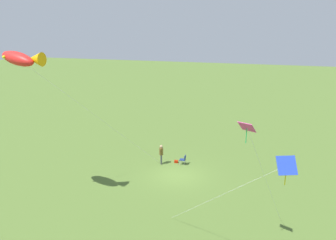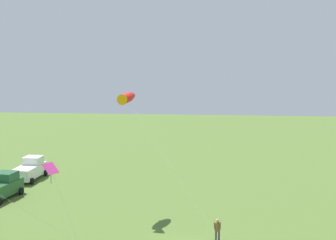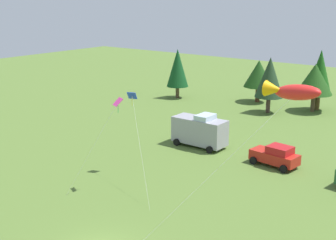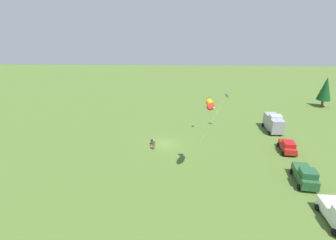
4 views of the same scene
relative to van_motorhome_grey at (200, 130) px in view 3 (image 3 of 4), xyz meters
name	(u,v)px [view 3 (image 3 of 4)]	position (x,y,z in m)	size (l,w,h in m)	color
van_motorhome_grey	(200,130)	(0.00, 0.00, 0.00)	(5.40, 2.61, 3.34)	#9695A0
car_red_sedan	(276,156)	(8.34, -0.52, -0.69)	(4.37, 2.60, 1.89)	#B22218
treeline_distant	(291,78)	(0.99, 19.33, 2.67)	(46.62, 8.71, 7.83)	brown
kite_large_fish	(291,92)	(14.91, -13.91, 8.03)	(8.32, 8.91, 10.29)	red
kite_diamond_blue	(133,100)	(-0.61, -9.10, 4.63)	(6.45, 5.39, 6.87)	blue
kite_diamond_rainbow	(116,105)	(0.80, -12.48, 5.02)	(2.79, 3.88, 7.16)	#DC3993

